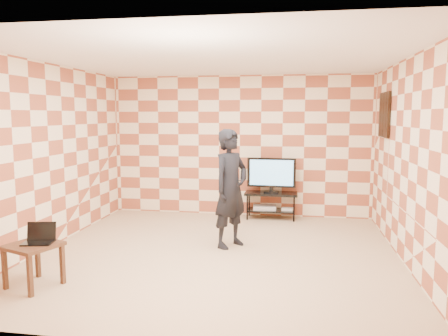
{
  "coord_description": "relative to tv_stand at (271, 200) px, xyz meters",
  "views": [
    {
      "loc": [
        1.05,
        -5.86,
        1.95
      ],
      "look_at": [
        0.0,
        0.6,
        1.15
      ],
      "focal_mm": 35.0,
      "sensor_mm": 36.0,
      "label": 1
    }
  ],
  "objects": [
    {
      "name": "person",
      "position": [
        -0.5,
        -1.84,
        0.51
      ],
      "size": [
        0.7,
        0.76,
        1.74
      ],
      "primitive_type": "imported",
      "rotation": [
        0.0,
        0.0,
        0.98
      ],
      "color": "black",
      "rests_on": "floor"
    },
    {
      "name": "game_console",
      "position": [
        0.31,
        -0.0,
        -0.17
      ],
      "size": [
        0.22,
        0.17,
        0.05
      ],
      "primitive_type": "cube",
      "rotation": [
        0.0,
        0.0,
        -0.13
      ],
      "color": "silver",
      "rests_on": "tv_stand"
    },
    {
      "name": "tv",
      "position": [
        0.0,
        -0.0,
        0.5
      ],
      "size": [
        0.9,
        0.18,
        0.65
      ],
      "color": "black",
      "rests_on": "tv_stand"
    },
    {
      "name": "wall_front",
      "position": [
        -0.63,
        -4.75,
        0.98
      ],
      "size": [
        5.0,
        0.02,
        2.7
      ],
      "primitive_type": "cube",
      "color": "beige",
      "rests_on": "ground"
    },
    {
      "name": "dvd_player",
      "position": [
        -0.12,
        0.03,
        -0.16
      ],
      "size": [
        0.45,
        0.34,
        0.07
      ],
      "primitive_type": "cube",
      "rotation": [
        0.0,
        0.0,
        0.09
      ],
      "color": "silver",
      "rests_on": "tv_stand"
    },
    {
      "name": "wall_left",
      "position": [
        -3.13,
        -2.25,
        0.98
      ],
      "size": [
        0.02,
        5.0,
        2.7
      ],
      "primitive_type": "cube",
      "color": "beige",
      "rests_on": "ground"
    },
    {
      "name": "laptop",
      "position": [
        -2.44,
        -3.66,
        0.18
      ],
      "size": [
        0.37,
        0.32,
        0.22
      ],
      "color": "black",
      "rests_on": "side_table"
    },
    {
      "name": "side_table",
      "position": [
        -2.48,
        -3.73,
        0.05
      ],
      "size": [
        0.66,
        0.66,
        0.5
      ],
      "color": "#37180F",
      "rests_on": "floor"
    },
    {
      "name": "ceiling",
      "position": [
        -0.63,
        -2.25,
        2.33
      ],
      "size": [
        5.0,
        5.0,
        0.02
      ],
      "primitive_type": "cube",
      "color": "white",
      "rests_on": "wall_back"
    },
    {
      "name": "wall_back",
      "position": [
        -0.63,
        0.25,
        0.98
      ],
      "size": [
        5.0,
        0.02,
        2.7
      ],
      "primitive_type": "cube",
      "color": "beige",
      "rests_on": "ground"
    },
    {
      "name": "wall_art",
      "position": [
        1.84,
        -0.7,
        1.58
      ],
      "size": [
        0.04,
        0.72,
        0.72
      ],
      "color": "black",
      "rests_on": "wall_right"
    },
    {
      "name": "tv_stand",
      "position": [
        0.0,
        0.0,
        0.0
      ],
      "size": [
        0.98,
        0.44,
        0.5
      ],
      "color": "black",
      "rests_on": "floor"
    },
    {
      "name": "wall_right",
      "position": [
        1.87,
        -2.25,
        0.98
      ],
      "size": [
        0.02,
        5.0,
        2.7
      ],
      "primitive_type": "cube",
      "color": "beige",
      "rests_on": "ground"
    },
    {
      "name": "floor",
      "position": [
        -0.63,
        -2.25,
        -0.37
      ],
      "size": [
        5.0,
        5.0,
        0.0
      ],
      "primitive_type": "plane",
      "color": "tan",
      "rests_on": "ground"
    }
  ]
}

